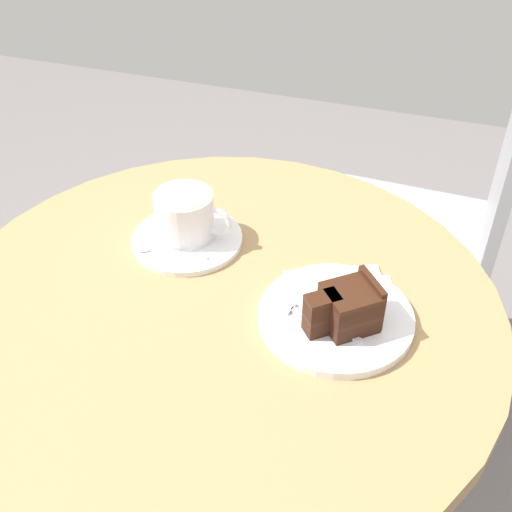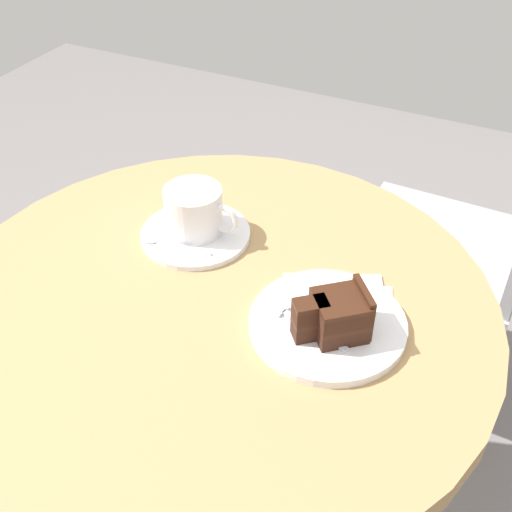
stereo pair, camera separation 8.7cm
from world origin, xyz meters
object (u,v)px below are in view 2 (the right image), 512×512
Objects in this scene: teaspoon at (168,244)px; cake_plate at (327,324)px; fork at (295,319)px; cake_slice at (336,314)px; napkin at (335,314)px; cafe_chair at (487,223)px; coffee_cup at (195,210)px; saucer at (196,234)px.

cake_plate is at bearing 164.69° from teaspoon.
cake_plate is 1.56× the size of fork.
cake_slice is 0.06m from fork.
napkin is (-0.01, 0.04, -0.04)m from cake_slice.
teaspoon is 0.27m from napkin.
cake_slice is at bearing -158.13° from fork.
fork is 0.06m from napkin.
cafe_chair is (0.13, 0.62, -0.21)m from cake_plate.
coffee_cup is 0.70m from cafe_chair.
napkin is (0.27, -0.02, -0.01)m from teaspoon.
napkin is 0.21× the size of cafe_chair.
cake_plate is (0.25, -0.10, -0.04)m from coffee_cup.
saucer is at bearing -33.98° from cafe_chair.
fork is at bearing -174.69° from cake_slice.
cake_slice is at bearing -22.88° from coffee_cup.
teaspoon is at bearing -113.97° from saucer.
coffee_cup is at bearing 110.19° from saucer.
coffee_cup is 1.20× the size of cake_slice.
teaspoon reaches higher than cake_plate.
napkin is (0.00, 0.03, -0.00)m from cake_plate.
cake_slice is at bearing -42.05° from cake_plate.
cake_slice reaches higher than teaspoon.
fork is (-0.04, -0.02, 0.01)m from cake_plate.
napkin is at bearing 169.98° from teaspoon.
coffee_cup is 0.27m from cake_plate.
cake_plate is 0.04m from cake_slice.
cake_plate is at bearing -10.28° from cafe_chair.
coffee_cup reaches higher than fork.
napkin is (0.04, 0.04, -0.01)m from fork.
saucer is 0.82× the size of cake_plate.
saucer is 1.41× the size of coffee_cup.
fork is at bearing -155.37° from cake_plate.
fork reaches higher than cake_plate.
cake_slice is (0.27, -0.11, -0.01)m from coffee_cup.
cafe_chair is (0.39, 0.52, -0.24)m from coffee_cup.
cake_slice is 0.06m from napkin.
saucer is 0.05m from teaspoon.
cake_plate is 0.21× the size of cafe_chair.
cake_plate is 0.04m from fork.
cafe_chair is at bearing -130.24° from teaspoon.
saucer is 1.28× the size of fork.
cafe_chair is (0.38, 0.53, -0.20)m from saucer.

